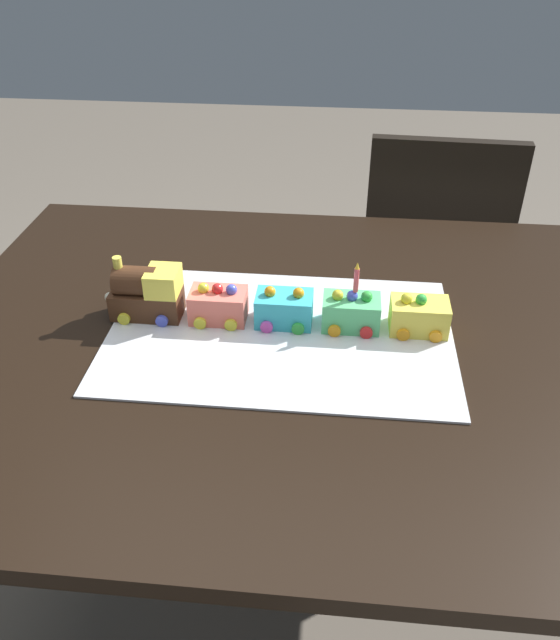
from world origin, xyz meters
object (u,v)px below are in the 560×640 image
at_px(chair, 430,254).
at_px(cake_car_hopper_mint_green, 351,312).
at_px(birthday_candle, 356,278).
at_px(dining_table, 322,385).
at_px(cake_car_flatbed_turquoise, 284,308).
at_px(cake_locomotive, 147,292).
at_px(cake_car_caboose_coral, 218,305).
at_px(cake_car_tanker_lemon, 419,316).

height_order(chair, cake_car_hopper_mint_green, chair).
bearing_deg(birthday_candle, dining_table, -144.49).
xyz_separation_m(dining_table, cake_car_flatbed_turquoise, (-0.07, 0.03, 0.14)).
bearing_deg(cake_locomotive, dining_table, -6.12).
bearing_deg(chair, dining_table, 73.60).
bearing_deg(cake_car_hopper_mint_green, cake_car_flatbed_turquoise, 180.00).
xyz_separation_m(cake_car_flatbed_turquoise, birthday_candle, (0.12, -0.00, 0.07)).
xyz_separation_m(cake_car_flatbed_turquoise, cake_car_hopper_mint_green, (0.12, 0.00, 0.00)).
height_order(cake_car_caboose_coral, cake_car_tanker_lemon, same).
distance_m(chair, cake_car_flatbed_turquoise, 0.93).
bearing_deg(cake_car_tanker_lemon, birthday_candle, -180.00).
relative_size(cake_car_flatbed_turquoise, cake_car_hopper_mint_green, 1.00).
relative_size(chair, cake_car_tanker_lemon, 8.60).
distance_m(cake_car_flatbed_turquoise, birthday_candle, 0.14).
height_order(chair, cake_car_flatbed_turquoise, chair).
bearing_deg(birthday_candle, cake_car_flatbed_turquoise, 180.00).
bearing_deg(cake_car_caboose_coral, cake_car_tanker_lemon, 0.00).
height_order(dining_table, chair, chair).
distance_m(chair, cake_car_tanker_lemon, 0.86).
distance_m(dining_table, cake_car_caboose_coral, 0.24).
xyz_separation_m(cake_locomotive, cake_car_tanker_lemon, (0.48, 0.00, -0.02)).
distance_m(cake_locomotive, cake_car_tanker_lemon, 0.48).
height_order(cake_car_flatbed_turquoise, cake_car_hopper_mint_green, same).
bearing_deg(dining_table, cake_car_flatbed_turquoise, 155.19).
relative_size(cake_car_caboose_coral, cake_car_hopper_mint_green, 1.00).
distance_m(cake_car_hopper_mint_green, birthday_candle, 0.07).
xyz_separation_m(chair, cake_locomotive, (-0.61, -0.80, 0.32)).
xyz_separation_m(cake_car_flatbed_turquoise, cake_car_tanker_lemon, (0.24, 0.00, 0.00)).
height_order(cake_car_hopper_mint_green, birthday_candle, birthday_candle).
bearing_deg(chair, cake_car_hopper_mint_green, 75.63).
height_order(cake_locomotive, cake_car_caboose_coral, cake_locomotive).
bearing_deg(dining_table, chair, 70.67).
height_order(dining_table, birthday_candle, birthday_candle).
relative_size(cake_locomotive, cake_car_caboose_coral, 1.40).
relative_size(chair, cake_car_flatbed_turquoise, 8.60).
relative_size(chair, cake_car_hopper_mint_green, 8.60).
relative_size(cake_locomotive, birthday_candle, 2.49).
bearing_deg(cake_car_flatbed_turquoise, cake_car_caboose_coral, 180.00).
bearing_deg(cake_locomotive, cake_car_caboose_coral, 0.00).
bearing_deg(cake_car_hopper_mint_green, chair, 72.70).
bearing_deg(cake_car_caboose_coral, chair, 58.74).
relative_size(dining_table, cake_car_caboose_coral, 14.00).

